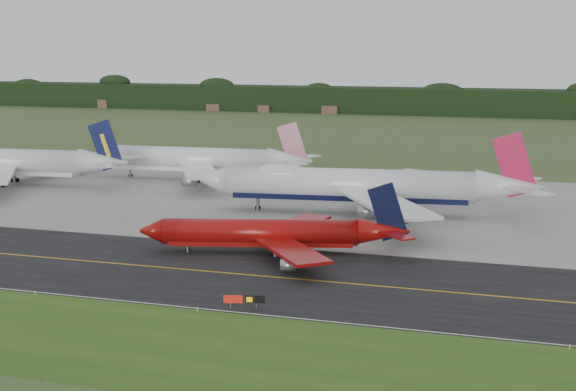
{
  "coord_description": "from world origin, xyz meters",
  "views": [
    {
      "loc": [
        34.18,
        -105.67,
        31.41
      ],
      "look_at": [
        -4.36,
        22.0,
        6.54
      ],
      "focal_mm": 50.0,
      "sensor_mm": 36.0,
      "label": 1
    }
  ],
  "objects_px": {
    "jet_star_tail": "(200,160)",
    "taxiway_sign": "(244,299)",
    "jet_ba_747": "(361,185)",
    "jet_navy_gold": "(6,163)",
    "jet_red_737": "(275,233)"
  },
  "relations": [
    {
      "from": "jet_star_tail",
      "to": "taxiway_sign",
      "type": "xyz_separation_m",
      "value": [
        42.34,
        -86.42,
        -3.67
      ]
    },
    {
      "from": "jet_ba_747",
      "to": "jet_navy_gold",
      "type": "bearing_deg",
      "value": 173.92
    },
    {
      "from": "jet_red_737",
      "to": "taxiway_sign",
      "type": "distance_m",
      "value": 27.09
    },
    {
      "from": "jet_red_737",
      "to": "jet_ba_747",
      "type": "bearing_deg",
      "value": 78.28
    },
    {
      "from": "jet_star_tail",
      "to": "jet_navy_gold",
      "type": "bearing_deg",
      "value": -155.66
    },
    {
      "from": "jet_ba_747",
      "to": "jet_navy_gold",
      "type": "distance_m",
      "value": 85.52
    },
    {
      "from": "jet_star_tail",
      "to": "taxiway_sign",
      "type": "height_order",
      "value": "jet_star_tail"
    },
    {
      "from": "taxiway_sign",
      "to": "jet_red_737",
      "type": "bearing_deg",
      "value": 99.56
    },
    {
      "from": "taxiway_sign",
      "to": "jet_ba_747",
      "type": "bearing_deg",
      "value": 87.83
    },
    {
      "from": "jet_ba_747",
      "to": "taxiway_sign",
      "type": "xyz_separation_m",
      "value": [
        -2.24,
        -59.06,
        -4.37
      ]
    },
    {
      "from": "jet_navy_gold",
      "to": "jet_star_tail",
      "type": "xyz_separation_m",
      "value": [
        40.46,
        18.31,
        -0.24
      ]
    },
    {
      "from": "jet_navy_gold",
      "to": "jet_star_tail",
      "type": "bearing_deg",
      "value": 24.34
    },
    {
      "from": "jet_navy_gold",
      "to": "taxiway_sign",
      "type": "height_order",
      "value": "jet_navy_gold"
    },
    {
      "from": "jet_star_tail",
      "to": "taxiway_sign",
      "type": "bearing_deg",
      "value": -63.9
    },
    {
      "from": "jet_ba_747",
      "to": "taxiway_sign",
      "type": "relative_size",
      "value": 13.15
    }
  ]
}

